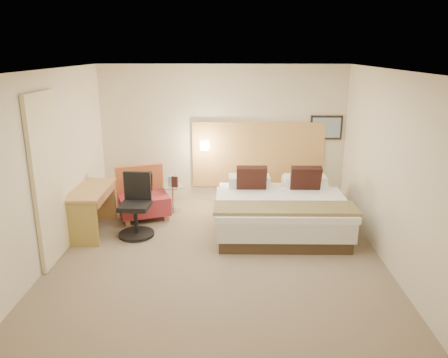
{
  "coord_description": "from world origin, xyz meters",
  "views": [
    {
      "loc": [
        0.22,
        -5.99,
        2.95
      ],
      "look_at": [
        0.07,
        0.58,
        1.01
      ],
      "focal_mm": 35.0,
      "sensor_mm": 36.0,
      "label": 1
    }
  ],
  "objects_px": {
    "bed": "(279,210)",
    "desk": "(92,198)",
    "lounge_chair": "(143,197)",
    "side_table": "(173,197)",
    "desk_chair": "(136,211)"
  },
  "relations": [
    {
      "from": "bed",
      "to": "side_table",
      "type": "relative_size",
      "value": 3.79
    },
    {
      "from": "side_table",
      "to": "desk",
      "type": "xyz_separation_m",
      "value": [
        -1.19,
        -1.01,
        0.32
      ]
    },
    {
      "from": "bed",
      "to": "desk",
      "type": "distance_m",
      "value": 3.14
    },
    {
      "from": "side_table",
      "to": "desk",
      "type": "height_order",
      "value": "desk"
    },
    {
      "from": "lounge_chair",
      "to": "side_table",
      "type": "relative_size",
      "value": 1.87
    },
    {
      "from": "bed",
      "to": "desk",
      "type": "xyz_separation_m",
      "value": [
        -3.12,
        -0.22,
        0.26
      ]
    },
    {
      "from": "side_table",
      "to": "desk_chair",
      "type": "distance_m",
      "value": 1.21
    },
    {
      "from": "side_table",
      "to": "lounge_chair",
      "type": "bearing_deg",
      "value": -153.3
    },
    {
      "from": "bed",
      "to": "desk_chair",
      "type": "bearing_deg",
      "value": -172.27
    },
    {
      "from": "side_table",
      "to": "desk_chair",
      "type": "bearing_deg",
      "value": -112.08
    },
    {
      "from": "desk",
      "to": "lounge_chair",
      "type": "bearing_deg",
      "value": 48.21
    },
    {
      "from": "bed",
      "to": "lounge_chair",
      "type": "distance_m",
      "value": 2.5
    },
    {
      "from": "side_table",
      "to": "desk",
      "type": "distance_m",
      "value": 1.59
    },
    {
      "from": "lounge_chair",
      "to": "desk",
      "type": "distance_m",
      "value": 1.03
    },
    {
      "from": "lounge_chair",
      "to": "bed",
      "type": "bearing_deg",
      "value": -12.12
    }
  ]
}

